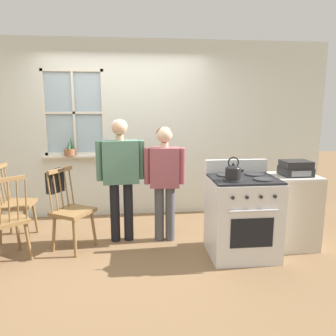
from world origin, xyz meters
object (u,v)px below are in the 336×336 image
Objects in this scene: chair_near_wall at (6,222)px; person_elderly_left at (121,169)px; chair_center_cluster at (15,205)px; handbag at (55,181)px; stereo at (296,168)px; person_teen_center at (165,174)px; potted_plant at (70,151)px; stove at (242,216)px; side_counter at (292,211)px; chair_by_window at (72,212)px; kettle at (233,172)px.

person_elderly_left is (1.25, 0.44, 0.48)m from chair_near_wall.
chair_center_cluster is 0.73m from handbag.
person_elderly_left is 4.58× the size of stereo.
potted_plant is (-1.34, 1.03, 0.17)m from person_teen_center.
stove is 3.61× the size of potted_plant.
side_counter is (2.87, -1.38, -0.60)m from potted_plant.
side_counter is at bearing -98.27° from chair_center_cluster.
chair_by_window is 2.68m from side_counter.
handbag is at bearing 162.05° from kettle.
side_counter is at bearing -6.87° from handbag.
chair_by_window is at bearing 164.59° from chair_near_wall.
kettle is at bearing -160.24° from side_counter.
person_teen_center is at bearing -51.58° from chair_by_window.
stereo is (0.86, 0.29, -0.04)m from kettle.
kettle reaches higher than chair_near_wall.
person_teen_center is 1.34m from handbag.
chair_by_window is 0.42m from handbag.
potted_plant is 1.06m from handbag.
chair_by_window is 3.21× the size of handbag.
stove is at bearing -104.09° from chair_center_cluster.
chair_center_cluster is 0.91× the size of stove.
side_counter is (2.67, -0.22, -0.01)m from chair_by_window.
person_teen_center is 5.94× the size of kettle.
chair_by_window is at bearing -80.35° from potted_plant.
handbag is (-2.02, 0.65, -0.21)m from kettle.
kettle is at bearing -161.49° from stereo.
potted_plant reaches higher than kettle.
stove is (2.77, -0.78, 0.01)m from chair_center_cluster.
person_teen_center is at bearing 0.24° from handbag.
chair_near_wall is at bearing -179.57° from stereo.
stereo reaches higher than side_counter.
side_counter is at bearing 19.76° from kettle.
stereo reaches higher than chair_by_window.
chair_by_window is 3.28× the size of potted_plant.
handbag is at bearing 172.72° from stereo.
person_elderly_left is at bearing 168.63° from stereo.
person_teen_center is at bearing 167.07° from side_counter.
chair_by_window is 1.22m from person_teen_center.
chair_near_wall is 0.63× the size of person_elderly_left.
chair_by_window and chair_near_wall have the same top height.
chair_center_cluster is 2.81m from kettle.
chair_center_cluster is at bearing 164.28° from stove.
stereo reaches higher than chair_center_cluster.
chair_center_cluster is at bearing 160.69° from kettle.
stove is at bearing -167.28° from stereo.
potted_plant is 0.33× the size of side_counter.
kettle is 0.27× the size of side_counter.
chair_by_window is at bearing 163.76° from kettle.
handbag is 2.91m from side_counter.
handbag is at bearing -90.14° from potted_plant.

